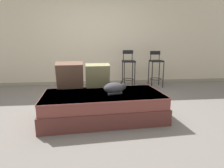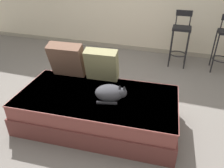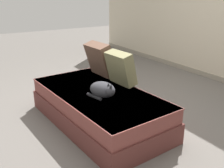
% 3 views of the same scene
% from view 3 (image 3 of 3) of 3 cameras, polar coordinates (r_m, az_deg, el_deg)
% --- Properties ---
extents(ground_plane, '(16.00, 16.00, 0.00)m').
position_cam_3_polar(ground_plane, '(3.45, 2.92, -6.70)').
color(ground_plane, '#66605B').
rests_on(ground_plane, ground).
extents(couch, '(1.90, 1.06, 0.41)m').
position_cam_3_polar(couch, '(3.17, -2.98, -5.02)').
color(couch, brown).
rests_on(couch, ground).
extents(throw_pillow_corner, '(0.45, 0.31, 0.46)m').
position_cam_3_polar(throw_pillow_corner, '(3.62, -2.59, 5.43)').
color(throw_pillow_corner, brown).
rests_on(throw_pillow_corner, couch).
extents(throw_pillow_middle, '(0.42, 0.26, 0.43)m').
position_cam_3_polar(throw_pillow_middle, '(3.26, 1.89, 3.48)').
color(throw_pillow_middle, '#847F56').
rests_on(throw_pillow_middle, couch).
extents(cat, '(0.37, 0.31, 0.20)m').
position_cam_3_polar(cat, '(2.90, -1.98, -1.27)').
color(cat, '#333338').
rests_on(cat, couch).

